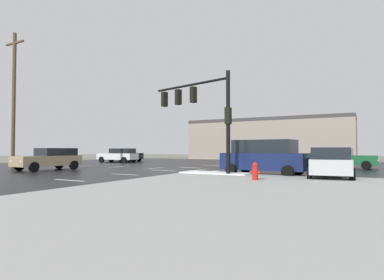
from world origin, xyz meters
The scene contains 15 objects.
ground_plane centered at (0.00, 0.00, 0.00)m, with size 120.00×120.00×0.00m, color slate.
road_asphalt centered at (0.00, 0.00, 0.01)m, with size 44.00×44.00×0.02m, color black.
sidewalk_corner centered at (12.00, -12.00, 0.07)m, with size 18.00×18.00×0.14m, color #9E9E99.
snow_strip_curbside centered at (5.00, -4.00, 0.17)m, with size 4.00×1.60×0.06m, color white.
lane_markings centered at (1.20, -1.38, 0.02)m, with size 36.15×36.15×0.01m.
traffic_signal_mast centered at (4.13, -4.10, 4.09)m, with size 5.69×1.64×5.67m.
fire_hydrant centered at (8.17, -6.74, 0.54)m, with size 0.48×0.26×0.79m.
strip_building_background centered at (0.04, 26.23, 2.98)m, with size 23.15×8.00×5.96m.
sedan_black centered at (-13.90, 9.96, 0.85)m, with size 4.57×2.11×1.58m.
sedan_silver centered at (10.95, -3.38, 0.85)m, with size 2.40×4.67×1.58m.
suv_navy centered at (7.44, -2.63, 1.09)m, with size 4.96×2.51×2.03m.
sedan_green centered at (10.93, 6.65, 0.85)m, with size 4.62×2.23×1.58m.
sedan_white centered at (-11.97, 6.91, 0.85)m, with size 4.66×2.37×1.58m.
sedan_tan centered at (-7.36, -5.53, 0.85)m, with size 2.30×4.64×1.58m.
utility_pole_mid centered at (-11.77, -5.53, 5.60)m, with size 2.20×0.28×10.75m.
Camera 1 is at (12.49, -20.54, 1.52)m, focal length 29.56 mm.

